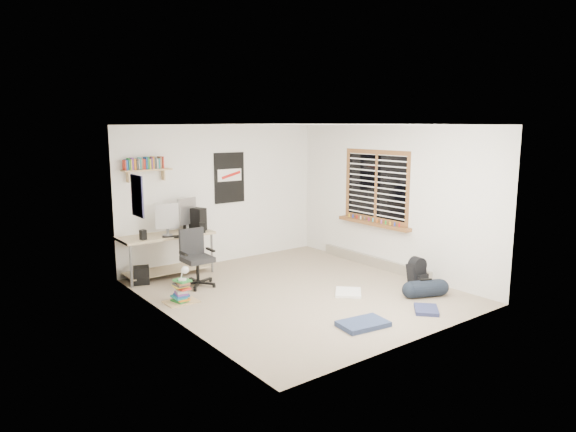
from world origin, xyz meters
TOP-DOWN VIEW (x-y plane):
  - floor at (0.00, 0.00)m, footprint 4.00×4.50m
  - ceiling at (0.00, 0.00)m, footprint 4.00×4.50m
  - back_wall at (0.00, 2.25)m, footprint 4.00×0.01m
  - left_wall at (-2.00, 0.00)m, footprint 0.01×4.50m
  - right_wall at (2.00, 0.00)m, footprint 0.01×4.50m
  - desk at (-1.23, 2.00)m, footprint 1.61×0.87m
  - monitor_left at (-1.26, 1.85)m, footprint 0.38×0.23m
  - monitor_right at (-0.83, 2.00)m, footprint 0.42×0.24m
  - pc_tower at (-0.69, 2.00)m, footprint 0.31×0.42m
  - keyboard at (-1.19, 1.72)m, footprint 0.43×0.27m
  - speaker_left at (-1.70, 1.79)m, footprint 0.10×0.10m
  - speaker_right at (-0.69, 1.72)m, footprint 0.12×0.12m
  - office_chair at (-1.08, 1.17)m, footprint 0.60×0.60m
  - wall_shelf at (-1.45, 2.14)m, footprint 0.80×0.22m
  - poster_back_wall at (0.15, 2.23)m, footprint 0.62×0.03m
  - poster_left_wall at (-1.99, 1.20)m, footprint 0.02×0.42m
  - window at (1.95, 0.30)m, footprint 0.10×1.50m
  - baseboard_heater at (1.96, 0.30)m, footprint 0.08×2.50m
  - backpack at (1.62, -0.93)m, footprint 0.29×0.25m
  - duffel_bag at (1.34, -1.33)m, footprint 0.33×0.33m
  - tshirt at (0.53, -0.54)m, footprint 0.58×0.58m
  - jeans_a at (-0.20, -1.58)m, footprint 0.66×0.47m
  - jeans_b at (0.86, -1.72)m, footprint 0.50×0.50m
  - book_stack at (-1.63, 0.63)m, footprint 0.51×0.47m
  - desk_lamp at (-1.61, 0.61)m, footprint 0.18×0.22m
  - subwoofer at (-1.75, 1.82)m, footprint 0.31×0.31m

SIDE VIEW (x-z plane):
  - floor at x=0.00m, z-range -0.01..0.00m
  - tshirt at x=0.53m, z-range 0.00..0.04m
  - jeans_b at x=0.86m, z-range 0.00..0.05m
  - jeans_a at x=-0.20m, z-range 0.00..0.06m
  - baseboard_heater at x=1.96m, z-range 0.00..0.18m
  - duffel_bag at x=1.34m, z-range -0.11..0.39m
  - subwoofer at x=-1.75m, z-range 0.00..0.28m
  - book_stack at x=-1.63m, z-range 0.01..0.29m
  - backpack at x=1.62m, z-range 0.02..0.38m
  - desk at x=-1.23m, z-range 0.01..0.72m
  - desk_lamp at x=-1.61m, z-range 0.28..0.48m
  - office_chair at x=-1.08m, z-range 0.04..0.94m
  - keyboard at x=-1.19m, z-range 0.70..0.72m
  - speaker_left at x=-1.70m, z-range 0.70..0.87m
  - speaker_right at x=-0.69m, z-range 0.70..0.89m
  - pc_tower at x=-0.69m, z-range 0.70..1.10m
  - monitor_left at x=-1.26m, z-range 0.70..1.11m
  - monitor_right at x=-0.83m, z-range 0.70..1.15m
  - back_wall at x=0.00m, z-range 0.00..2.50m
  - left_wall at x=-2.00m, z-range 0.00..2.50m
  - right_wall at x=2.00m, z-range 0.00..2.50m
  - window at x=1.95m, z-range 0.82..2.08m
  - poster_left_wall at x=-1.99m, z-range 1.20..1.80m
  - poster_back_wall at x=0.15m, z-range 1.09..2.01m
  - wall_shelf at x=-1.45m, z-range 1.66..1.90m
  - ceiling at x=0.00m, z-range 2.50..2.51m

